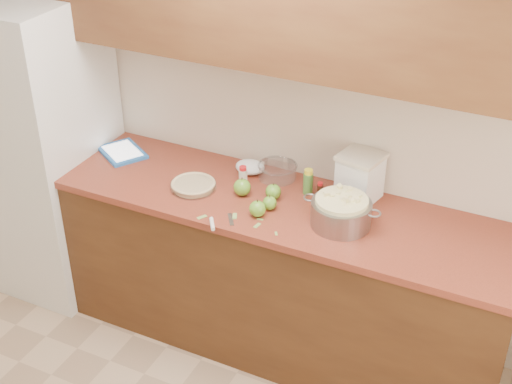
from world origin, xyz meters
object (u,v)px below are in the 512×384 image
at_px(pie, 193,185).
at_px(flour_canister, 360,176).
at_px(colander, 341,212).
at_px(tablet, 122,152).

height_order(pie, flour_canister, flour_canister).
bearing_deg(pie, colander, 1.30).
distance_m(colander, flour_canister, 0.28).
distance_m(pie, colander, 0.81).
xyz_separation_m(pie, tablet, (-0.56, 0.16, -0.01)).
bearing_deg(colander, pie, -178.70).
distance_m(flour_canister, tablet, 1.38).
relative_size(pie, flour_canister, 0.97).
bearing_deg(colander, tablet, 174.13).
xyz_separation_m(flour_canister, tablet, (-1.37, -0.13, -0.12)).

